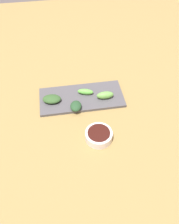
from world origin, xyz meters
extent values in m
cube|color=olive|center=(0.00, 0.00, 0.01)|extent=(2.10, 2.10, 0.02)
cylinder|color=silver|center=(-0.15, -0.02, 0.04)|extent=(0.10, 0.10, 0.03)
cylinder|color=#35130F|center=(-0.15, -0.02, 0.04)|extent=(0.08, 0.08, 0.02)
cube|color=#4B494D|center=(0.06, 0.01, 0.03)|extent=(0.16, 0.35, 0.01)
ellipsoid|color=#5EB241|center=(0.08, -0.01, 0.04)|extent=(0.04, 0.07, 0.02)
ellipsoid|color=#64A046|center=(0.04, -0.08, 0.05)|extent=(0.03, 0.07, 0.03)
ellipsoid|color=#244527|center=(0.00, 0.04, 0.05)|extent=(0.06, 0.05, 0.03)
ellipsoid|color=#305127|center=(0.06, 0.14, 0.04)|extent=(0.06, 0.08, 0.03)
camera|label=1|loc=(-0.66, 0.09, 0.75)|focal=38.57mm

